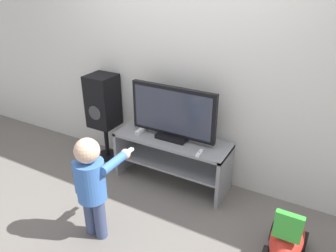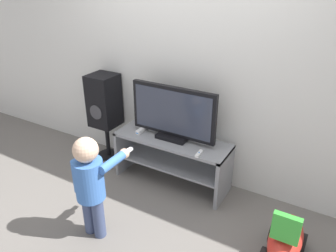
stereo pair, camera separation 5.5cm
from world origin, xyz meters
name	(u,v)px [view 2 (the right image)]	position (x,y,z in m)	size (l,w,h in m)	color
ground_plane	(162,191)	(0.00, 0.00, 0.00)	(16.00, 16.00, 0.00)	slate
wall_back	(187,59)	(0.00, 0.49, 1.30)	(10.00, 0.06, 2.60)	silver
tv_stand	(172,154)	(0.00, 0.21, 0.35)	(1.22, 0.41, 0.53)	gray
television	(173,114)	(0.00, 0.23, 0.80)	(0.92, 0.20, 0.56)	black
game_console	(142,130)	(-0.36, 0.18, 0.55)	(0.05, 0.18, 0.04)	white
remote_primary	(199,154)	(0.38, 0.06, 0.54)	(0.04, 0.13, 0.03)	white
child	(91,180)	(-0.20, -0.80, 0.56)	(0.36, 0.52, 0.95)	#3F4C72
speaker_tower	(104,103)	(-0.95, 0.29, 0.71)	(0.31, 0.31, 1.05)	black
ride_on_toy	(285,240)	(1.30, -0.28, 0.21)	(0.29, 0.56, 0.56)	red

